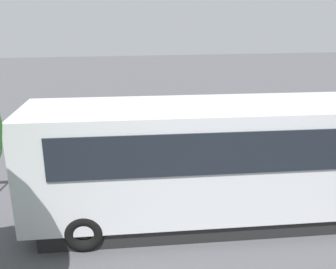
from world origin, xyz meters
TOP-DOWN VIEW (x-y plane):
  - ground_plane at (0.00, 0.00)m, footprint 80.00×80.00m
  - tour_bus at (1.49, 4.51)m, footprint 10.21×3.10m
  - spectator_far_left at (0.74, 1.91)m, footprint 0.58×0.37m
  - spectator_left at (2.09, 1.78)m, footprint 0.58×0.35m
  - spectator_centre at (3.08, 1.77)m, footprint 0.58×0.36m
  - parked_motorcycle_silver at (-0.05, 2.50)m, footprint 2.05×0.58m
  - stunt_motorcycle at (3.27, -1.96)m, footprint 1.97×0.80m
  - bay_line_a at (-5.80, -1.13)m, footprint 0.27×4.32m
  - bay_line_b at (-3.40, -1.13)m, footprint 0.26×4.02m
  - bay_line_c at (-0.99, -1.13)m, footprint 0.28×4.58m
  - bay_line_d at (1.41, -1.13)m, footprint 0.29×4.67m
  - bay_line_e at (3.82, -1.13)m, footprint 0.27×4.23m

SIDE VIEW (x-z plane):
  - ground_plane at x=0.00m, z-range 0.00..0.00m
  - bay_line_a at x=-5.80m, z-range 0.00..0.01m
  - bay_line_c at x=-0.99m, z-range 0.00..0.01m
  - bay_line_b at x=-3.40m, z-range 0.00..0.01m
  - bay_line_d at x=1.41m, z-range 0.00..0.01m
  - bay_line_e at x=3.82m, z-range 0.00..0.01m
  - parked_motorcycle_silver at x=-0.05m, z-range -0.01..0.97m
  - spectator_centre at x=3.08m, z-range 0.15..1.80m
  - stunt_motorcycle at x=3.27m, z-range 0.15..1.88m
  - spectator_far_left at x=0.74m, z-range 0.17..1.91m
  - spectator_left at x=2.09m, z-range 0.18..1.96m
  - tour_bus at x=1.49m, z-range 0.02..3.27m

